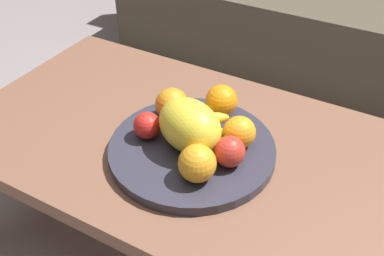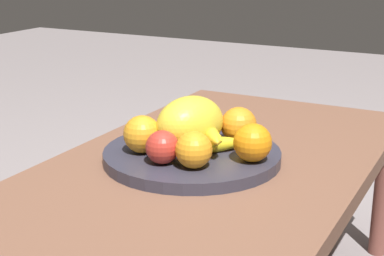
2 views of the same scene
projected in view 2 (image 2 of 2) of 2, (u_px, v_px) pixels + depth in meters
coffee_table at (201, 186)px, 1.28m from camera, size 1.27×0.64×0.42m
fruit_bowl at (192, 155)px, 1.30m from camera, size 0.39×0.39×0.03m
melon_large_front at (190, 123)px, 1.29m from camera, size 0.19×0.17×0.12m
orange_front at (253, 143)px, 1.22m from camera, size 0.08×0.08×0.08m
orange_left at (142, 134)px, 1.27m from camera, size 0.08×0.08×0.08m
orange_right at (239, 125)px, 1.34m from camera, size 0.08×0.08×0.08m
orange_back at (194, 150)px, 1.19m from camera, size 0.08×0.08×0.08m
apple_left at (162, 147)px, 1.21m from camera, size 0.07×0.07×0.07m
apple_right at (205, 122)px, 1.39m from camera, size 0.06×0.06×0.06m
banana_bunch at (207, 139)px, 1.28m from camera, size 0.15×0.15×0.06m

